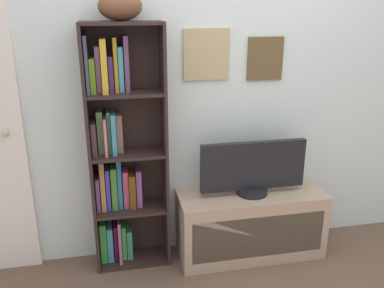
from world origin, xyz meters
TOP-DOWN VIEW (x-y plane):
  - back_wall at (0.00, 1.13)m, footprint 4.80×0.08m
  - bookshelf at (-0.71, 1.01)m, footprint 0.51×0.24m
  - football at (-0.65, 0.98)m, footprint 0.32×0.26m
  - tv_stand at (0.20, 0.90)m, footprint 1.05×0.39m
  - television at (0.20, 0.90)m, footprint 0.75×0.22m

SIDE VIEW (x-z plane):
  - tv_stand at x=0.20m, z-range 0.00..0.49m
  - television at x=0.20m, z-range 0.49..0.88m
  - bookshelf at x=-0.71m, z-range -0.02..1.66m
  - back_wall at x=0.00m, z-range 0.00..2.43m
  - football at x=-0.65m, z-range 1.68..1.85m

